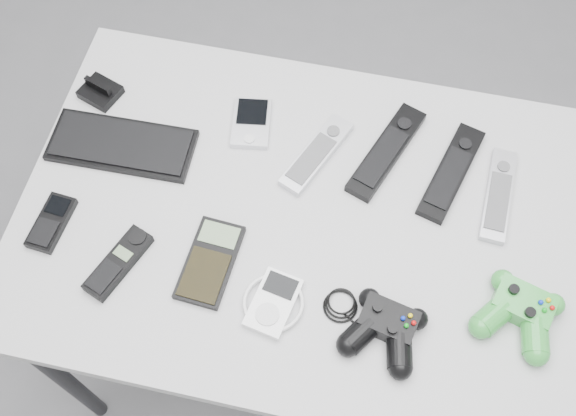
% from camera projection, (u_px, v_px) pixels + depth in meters
% --- Properties ---
extents(floor, '(3.50, 3.50, 0.00)m').
position_uv_depth(floor, '(298.00, 320.00, 1.92)').
color(floor, slate).
rests_on(floor, ground).
extents(desk, '(1.11, 0.71, 0.74)m').
position_uv_depth(desk, '(318.00, 235.00, 1.30)').
color(desk, '#A4A4A7').
rests_on(desk, floor).
extents(pda_keyboard, '(0.28, 0.12, 0.02)m').
position_uv_depth(pda_keyboard, '(122.00, 145.00, 1.31)').
color(pda_keyboard, black).
rests_on(pda_keyboard, desk).
extents(dock_bracket, '(0.09, 0.09, 0.04)m').
position_uv_depth(dock_bracket, '(99.00, 89.00, 1.35)').
color(dock_bracket, black).
rests_on(dock_bracket, desk).
extents(pda, '(0.09, 0.12, 0.02)m').
position_uv_depth(pda, '(251.00, 123.00, 1.33)').
color(pda, silver).
rests_on(pda, desk).
extents(remote_silver_a, '(0.12, 0.19, 0.02)m').
position_uv_depth(remote_silver_a, '(317.00, 154.00, 1.29)').
color(remote_silver_a, silver).
rests_on(remote_silver_a, desk).
extents(remote_black_a, '(0.13, 0.23, 0.02)m').
position_uv_depth(remote_black_a, '(386.00, 151.00, 1.29)').
color(remote_black_a, black).
rests_on(remote_black_a, desk).
extents(remote_black_b, '(0.11, 0.23, 0.02)m').
position_uv_depth(remote_black_b, '(451.00, 172.00, 1.27)').
color(remote_black_b, black).
rests_on(remote_black_b, desk).
extents(remote_silver_b, '(0.06, 0.20, 0.02)m').
position_uv_depth(remote_silver_b, '(498.00, 195.00, 1.25)').
color(remote_silver_b, '#AFAFB6').
rests_on(remote_silver_b, desk).
extents(mobile_phone, '(0.06, 0.12, 0.02)m').
position_uv_depth(mobile_phone, '(51.00, 222.00, 1.23)').
color(mobile_phone, black).
rests_on(mobile_phone, desk).
extents(cordless_handset, '(0.09, 0.15, 0.02)m').
position_uv_depth(cordless_handset, '(118.00, 263.00, 1.19)').
color(cordless_handset, black).
rests_on(cordless_handset, desk).
extents(calculator, '(0.09, 0.17, 0.02)m').
position_uv_depth(calculator, '(210.00, 262.00, 1.19)').
color(calculator, black).
rests_on(calculator, desk).
extents(mp3_player, '(0.13, 0.13, 0.02)m').
position_uv_depth(mp3_player, '(273.00, 303.00, 1.15)').
color(mp3_player, white).
rests_on(mp3_player, desk).
extents(controller_black, '(0.25, 0.19, 0.04)m').
position_uv_depth(controller_black, '(386.00, 328.00, 1.12)').
color(controller_black, black).
rests_on(controller_black, desk).
extents(controller_green, '(0.17, 0.18, 0.05)m').
position_uv_depth(controller_green, '(521.00, 311.00, 1.13)').
color(controller_green, '#267D22').
rests_on(controller_green, desk).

